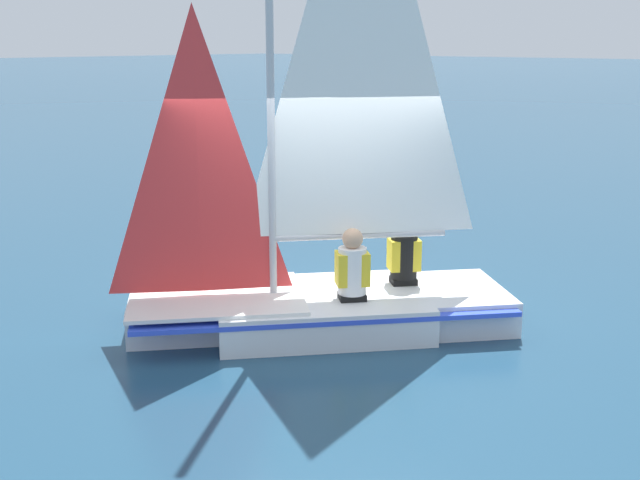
{
  "coord_description": "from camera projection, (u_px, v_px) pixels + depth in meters",
  "views": [
    {
      "loc": [
        -5.45,
        6.3,
        3.07
      ],
      "look_at": [
        0.0,
        0.0,
        0.99
      ],
      "focal_mm": 45.0,
      "sensor_mm": 36.0,
      "label": 1
    }
  ],
  "objects": [
    {
      "name": "ground_plane",
      "position": [
        320.0,
        327.0,
        8.83
      ],
      "size": [
        260.0,
        260.0,
        0.0
      ],
      "primitive_type": "plane",
      "color": "navy"
    },
    {
      "name": "sailboat_main",
      "position": [
        322.0,
        264.0,
        8.66
      ],
      "size": [
        3.81,
        4.07,
        5.5
      ],
      "rotation": [
        0.0,
        0.0,
        0.86
      ],
      "color": "silver",
      "rests_on": "ground_plane"
    },
    {
      "name": "sailor_helm",
      "position": [
        352.0,
        278.0,
        8.48
      ],
      "size": [
        0.42,
        0.43,
        1.16
      ],
      "rotation": [
        0.0,
        0.0,
        0.86
      ],
      "color": "black",
      "rests_on": "ground_plane"
    },
    {
      "name": "sailor_crew",
      "position": [
        404.0,
        264.0,
        9.04
      ],
      "size": [
        0.42,
        0.43,
        1.16
      ],
      "rotation": [
        0.0,
        0.0,
        0.86
      ],
      "color": "black",
      "rests_on": "ground_plane"
    }
  ]
}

